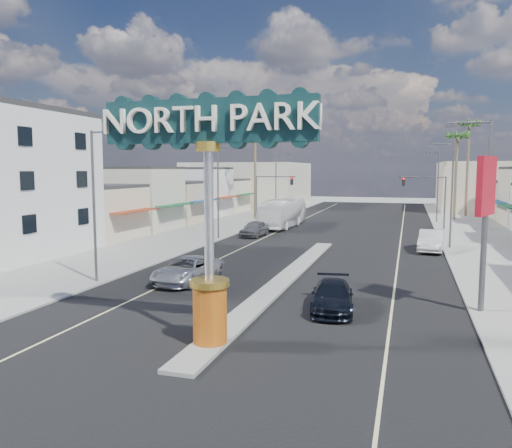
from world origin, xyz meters
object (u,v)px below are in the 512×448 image
Objects in this scene: suv_left at (188,270)px; suv_right at (332,296)px; streetlight_r_near at (483,206)px; streetlight_l_near at (96,198)px; streetlight_l_mid at (220,187)px; streetlight_r_far at (437,183)px; car_parked_right at (431,241)px; car_parked_left at (254,229)px; city_bus at (283,213)px; bank_pylon_sign at (486,195)px; traffic_signal_right at (428,192)px; palm_right_far at (469,130)px; streetlight_l_far at (277,182)px; gateway_sign at (209,192)px; traffic_signal_left at (270,190)px; streetlight_r_mid at (450,190)px; palm_right_mid at (457,140)px; palm_left_far at (255,134)px.

suv_left is 1.15× the size of suv_right.
suv_right is at bearing -165.52° from streetlight_r_near.
streetlight_r_near is 8.17m from suv_right.
streetlight_l_mid is at bearing 90.00° from streetlight_l_near.
suv_right is at bearing -98.70° from streetlight_r_far.
streetlight_r_near reaches higher than car_parked_right.
car_parked_left is at bearing 107.78° from suv_right.
bank_pylon_sign reaches higher than city_bus.
streetlight_l_near and streetlight_l_mid have the same top height.
bank_pylon_sign is at bearing -43.93° from streetlight_l_mid.
suv_left is at bearing -111.52° from streetlight_r_far.
bank_pylon_sign is at bearing -87.81° from traffic_signal_right.
suv_left is 21.12m from car_parked_left.
palm_right_far is 2.95× the size of suv_right.
streetlight_l_far is 1.00× the size of streetlight_r_near.
streetlight_l_near is 26.94m from car_parked_right.
suv_right is at bearing -101.83° from palm_right_far.
streetlight_l_far and streetlight_r_far have the same top height.
gateway_sign reaches higher than streetlight_r_near.
traffic_signal_left is 21.20m from streetlight_r_far.
gateway_sign is at bearing -101.78° from streetlight_r_far.
palm_right_far reaches higher than gateway_sign.
traffic_signal_right is 34.03m from streetlight_r_near.
streetlight_l_near is 20.00m from streetlight_l_mid.
streetlight_r_far reaches higher than car_parked_left.
streetlight_r_mid is 1.92× the size of car_parked_left.
streetlight_l_near is at bearing -158.18° from bank_pylon_sign.
streetlight_l_near is (-1.25, -33.99, 0.79)m from traffic_signal_left.
streetlight_r_mid is (10.43, 28.02, -0.86)m from gateway_sign.
streetlight_l_mid is (-19.62, -13.99, 0.79)m from traffic_signal_right.
car_parked_left is at bearing -93.07° from city_bus.
suv_left reaches higher than suv_right.
palm_right_far is at bearing 72.10° from traffic_signal_right.
streetlight_l_mid is 30.32m from streetlight_r_far.
palm_left_far is at bearing -167.01° from palm_right_mid.
palm_right_far reaches higher than traffic_signal_right.
car_parked_left is (-18.19, -19.26, -4.27)m from streetlight_r_far.
palm_left_far is at bearing 111.08° from car_parked_left.
palm_right_mid is at bearing 76.47° from gateway_sign.
streetlight_r_mid is 0.69× the size of palm_left_far.
streetlight_r_near is 46.40m from palm_right_mid.
traffic_signal_left is (-9.18, 42.02, -1.65)m from gateway_sign.
streetlight_l_near is at bearing -119.99° from traffic_signal_right.
streetlight_l_far is 46.18m from suv_right.
streetlight_l_mid is at bearing 110.79° from suv_left.
gateway_sign is 29.91m from streetlight_r_mid.
streetlight_r_mid is at bearing -84.90° from traffic_signal_right.
palm_left_far is (-23.43, -2.00, 6.43)m from streetlight_r_far.
streetlight_r_mid is 31.47m from palm_left_far.
suv_right is 8.48m from bank_pylon_sign.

